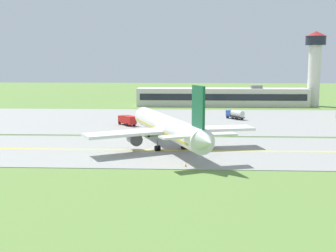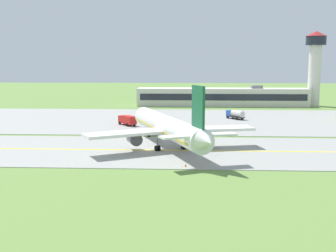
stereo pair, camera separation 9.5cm
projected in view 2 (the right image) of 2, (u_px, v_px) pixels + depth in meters
ground_plane at (150, 151)px, 80.20m from camera, size 500.00×500.00×0.00m
taxiway_strip at (150, 150)px, 80.20m from camera, size 240.00×28.00×0.10m
apron_pad at (200, 120)px, 121.18m from camera, size 140.00×52.00×0.10m
taxiway_centreline at (150, 150)px, 80.19m from camera, size 220.00×0.60×0.01m
airplane_lead at (168, 127)px, 81.19m from camera, size 31.39×38.09×12.70m
service_truck_fuel at (235, 114)px, 122.94m from camera, size 5.13×6.09×2.65m
service_truck_catering at (127, 120)px, 110.88m from camera, size 5.35×5.96×2.60m
terminal_building at (222, 97)px, 159.45m from camera, size 62.22×8.93×7.72m
control_tower at (315, 61)px, 157.19m from camera, size 7.60×7.60×27.07m
traffic_cone_near_edge at (186, 165)px, 67.64m from camera, size 0.44×0.44×0.60m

